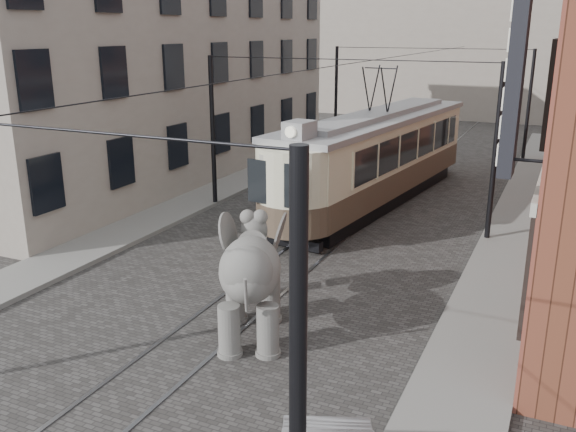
% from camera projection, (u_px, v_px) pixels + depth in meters
% --- Properties ---
extents(ground, '(120.00, 120.00, 0.00)m').
position_uv_depth(ground, '(273.00, 278.00, 17.92)').
color(ground, '#413E3C').
extents(tram_rails, '(1.54, 80.00, 0.02)m').
position_uv_depth(tram_rails, '(273.00, 278.00, 17.92)').
color(tram_rails, slate).
rests_on(tram_rails, ground).
extents(sidewalk_right, '(2.00, 60.00, 0.15)m').
position_uv_depth(sidewalk_right, '(487.00, 314.00, 15.50)').
color(sidewalk_right, slate).
rests_on(sidewalk_right, ground).
extents(sidewalk_left, '(2.00, 60.00, 0.15)m').
position_uv_depth(sidewalk_left, '(98.00, 245.00, 20.51)').
color(sidewalk_left, slate).
rests_on(sidewalk_left, ground).
extents(stucco_building, '(7.00, 24.00, 10.00)m').
position_uv_depth(stucco_building, '(159.00, 72.00, 29.56)').
color(stucco_building, gray).
rests_on(stucco_building, ground).
extents(distant_block, '(28.00, 10.00, 14.00)m').
position_uv_depth(distant_block, '(486.00, 28.00, 50.62)').
color(distant_block, gray).
rests_on(distant_block, ground).
extents(catenary, '(11.00, 30.20, 6.00)m').
position_uv_depth(catenary, '(330.00, 148.00, 21.47)').
color(catenary, black).
rests_on(catenary, ground).
extents(tram, '(4.61, 14.21, 5.54)m').
position_uv_depth(tram, '(377.00, 136.00, 25.06)').
color(tram, beige).
rests_on(tram, ground).
extents(elephant, '(3.99, 4.95, 2.66)m').
position_uv_depth(elephant, '(250.00, 285.00, 14.15)').
color(elephant, '#5D5B56').
rests_on(elephant, ground).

